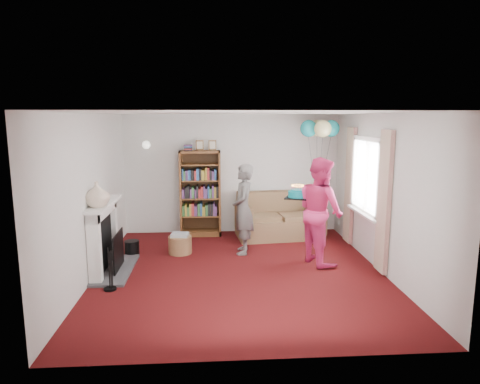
{
  "coord_description": "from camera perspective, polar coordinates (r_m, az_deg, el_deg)",
  "views": [
    {
      "loc": [
        -0.44,
        -6.47,
        2.44
      ],
      "look_at": [
        0.04,
        0.6,
        1.19
      ],
      "focal_mm": 32.0,
      "sensor_mm": 36.0,
      "label": 1
    }
  ],
  "objects": [
    {
      "name": "ground",
      "position": [
        6.93,
        -0.03,
        -10.64
      ],
      "size": [
        5.0,
        5.0,
        0.0
      ],
      "primitive_type": "plane",
      "color": "#36080A",
      "rests_on": "ground"
    },
    {
      "name": "bookcase",
      "position": [
        8.91,
        -5.31,
        -0.21
      ],
      "size": [
        0.83,
        0.42,
        1.97
      ],
      "color": "#472B14",
      "rests_on": "ground"
    },
    {
      "name": "wall_back",
      "position": [
        9.07,
        -1.09,
        2.44
      ],
      "size": [
        4.5,
        0.02,
        2.5
      ],
      "primitive_type": "cube",
      "color": "silver",
      "rests_on": "ground"
    },
    {
      "name": "person_magenta",
      "position": [
        7.27,
        10.65,
        -2.45
      ],
      "size": [
        0.92,
        1.04,
        1.79
      ],
      "primitive_type": "imported",
      "rotation": [
        0.0,
        0.0,
        1.9
      ],
      "color": "#D52A66",
      "rests_on": "ground"
    },
    {
      "name": "wicker_basket",
      "position": [
        7.87,
        -7.99,
        -6.88
      ],
      "size": [
        0.42,
        0.42,
        0.38
      ],
      "rotation": [
        0.0,
        0.0,
        -0.15
      ],
      "color": "olive",
      "rests_on": "ground"
    },
    {
      "name": "window_bay",
      "position": [
        7.65,
        16.38,
        0.26
      ],
      "size": [
        0.14,
        2.02,
        2.2
      ],
      "color": "white",
      "rests_on": "ground"
    },
    {
      "name": "balloons",
      "position": [
        8.48,
        10.61,
        8.32
      ],
      "size": [
        0.77,
        0.77,
        1.72
      ],
      "color": "#3F3F3F",
      "rests_on": "ground"
    },
    {
      "name": "ceiling",
      "position": [
        6.48,
        -0.03,
        10.56
      ],
      "size": [
        4.5,
        5.0,
        0.01
      ],
      "primitive_type": "cube",
      "color": "white",
      "rests_on": "wall_back"
    },
    {
      "name": "wall_sconce",
      "position": [
        8.95,
        -12.39,
        6.17
      ],
      "size": [
        0.16,
        0.23,
        0.16
      ],
      "color": "gold",
      "rests_on": "ground"
    },
    {
      "name": "birthday_cake",
      "position": [
        7.32,
        7.72,
        -0.29
      ],
      "size": [
        0.4,
        0.4,
        0.22
      ],
      "rotation": [
        0.0,
        0.0,
        -0.37
      ],
      "color": "black",
      "rests_on": "ground"
    },
    {
      "name": "wall_left",
      "position": [
        6.83,
        -19.32,
        -0.62
      ],
      "size": [
        0.02,
        5.0,
        2.5
      ],
      "primitive_type": "cube",
      "color": "silver",
      "rests_on": "ground"
    },
    {
      "name": "wall_right",
      "position": [
        7.11,
        18.47,
        -0.17
      ],
      "size": [
        0.02,
        5.0,
        2.5
      ],
      "primitive_type": "cube",
      "color": "silver",
      "rests_on": "ground"
    },
    {
      "name": "fireplace",
      "position": [
        7.13,
        -17.23,
        -6.17
      ],
      "size": [
        0.55,
        1.8,
        1.12
      ],
      "color": "#3F3F42",
      "rests_on": "ground"
    },
    {
      "name": "mantel_vase",
      "position": [
        6.64,
        -18.52,
        -0.31
      ],
      "size": [
        0.47,
        0.47,
        0.38
      ],
      "primitive_type": "imported",
      "rotation": [
        0.0,
        0.0,
        -0.37
      ],
      "color": "beige",
      "rests_on": "fireplace"
    },
    {
      "name": "sofa",
      "position": [
        8.9,
        5.17,
        -3.72
      ],
      "size": [
        1.71,
        0.9,
        0.9
      ],
      "rotation": [
        0.0,
        0.0,
        0.1
      ],
      "color": "olive",
      "rests_on": "ground"
    },
    {
      "name": "person_striped",
      "position": [
        7.66,
        0.42,
        -2.3
      ],
      "size": [
        0.42,
        0.61,
        1.62
      ],
      "primitive_type": "imported",
      "rotation": [
        0.0,
        0.0,
        -1.62
      ],
      "color": "black",
      "rests_on": "ground"
    }
  ]
}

